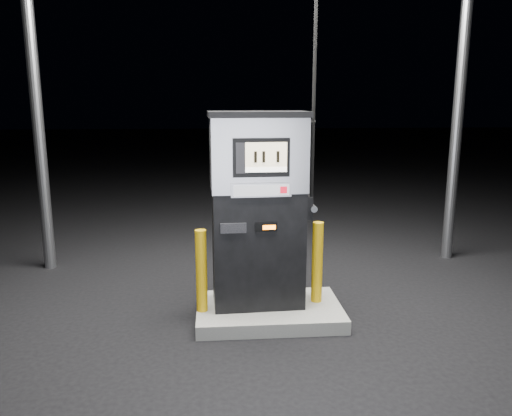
{
  "coord_description": "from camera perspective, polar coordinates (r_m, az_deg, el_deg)",
  "views": [
    {
      "loc": [
        -0.57,
        -5.18,
        2.38
      ],
      "look_at": [
        -0.15,
        0.0,
        1.26
      ],
      "focal_mm": 35.0,
      "sensor_mm": 36.0,
      "label": 1
    }
  ],
  "objects": [
    {
      "name": "ground",
      "position": [
        5.73,
        1.5,
        -12.43
      ],
      "size": [
        80.0,
        80.0,
        0.0
      ],
      "primitive_type": "plane",
      "color": "black",
      "rests_on": "ground"
    },
    {
      "name": "bollard_right",
      "position": [
        5.67,
        7.01,
        -6.17
      ],
      "size": [
        0.13,
        0.13,
        0.92
      ],
      "primitive_type": "cylinder",
      "rotation": [
        0.0,
        0.0,
        -0.04
      ],
      "color": "#EAB00D",
      "rests_on": "pump_island"
    },
    {
      "name": "pump_island",
      "position": [
        5.7,
        1.5,
        -11.74
      ],
      "size": [
        1.6,
        1.0,
        0.15
      ],
      "primitive_type": "cube",
      "color": "slate",
      "rests_on": "ground"
    },
    {
      "name": "fuel_dispenser",
      "position": [
        5.42,
        0.25,
        -0.0
      ],
      "size": [
        1.18,
        0.67,
        4.41
      ],
      "rotation": [
        0.0,
        0.0,
        0.04
      ],
      "color": "black",
      "rests_on": "pump_island"
    },
    {
      "name": "bollard_left",
      "position": [
        5.41,
        -6.26,
        -7.16
      ],
      "size": [
        0.13,
        0.13,
        0.9
      ],
      "primitive_type": "cylinder",
      "rotation": [
        0.0,
        0.0,
        -0.07
      ],
      "color": "#EAB00D",
      "rests_on": "pump_island"
    }
  ]
}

